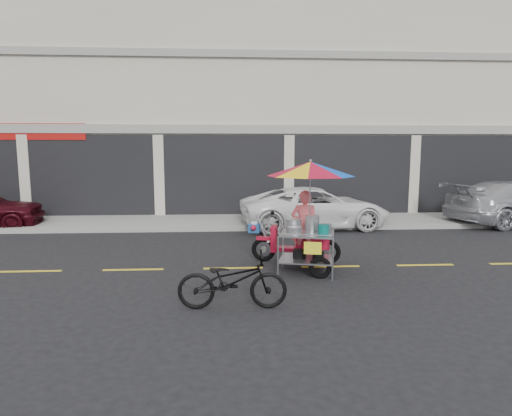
{
  "coord_description": "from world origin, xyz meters",
  "views": [
    {
      "loc": [
        -2.03,
        -8.44,
        2.37
      ],
      "look_at": [
        -1.5,
        0.6,
        1.15
      ],
      "focal_mm": 30.0,
      "sensor_mm": 36.0,
      "label": 1
    }
  ],
  "objects": [
    {
      "name": "near_bicycle",
      "position": [
        -2.02,
        -2.22,
        0.43
      ],
      "size": [
        1.66,
        0.62,
        0.86
      ],
      "primitive_type": "imported",
      "rotation": [
        0.0,
        0.0,
        1.55
      ],
      "color": "black",
      "rests_on": "ground"
    },
    {
      "name": "centerline",
      "position": [
        0.0,
        0.0,
        0.0
      ],
      "size": [
        42.0,
        0.1,
        0.01
      ],
      "primitive_type": "cube",
      "color": "gold",
      "rests_on": "ground"
    },
    {
      "name": "white_pickup",
      "position": [
        0.53,
        4.43,
        0.63
      ],
      "size": [
        4.75,
        2.6,
        1.26
      ],
      "primitive_type": "imported",
      "rotation": [
        0.0,
        0.0,
        1.69
      ],
      "color": "white",
      "rests_on": "ground"
    },
    {
      "name": "sidewalk",
      "position": [
        0.0,
        5.5,
        0.07
      ],
      "size": [
        45.0,
        3.0,
        0.15
      ],
      "primitive_type": "cube",
      "color": "gray",
      "rests_on": "ground"
    },
    {
      "name": "ground",
      "position": [
        0.0,
        0.0,
        0.0
      ],
      "size": [
        90.0,
        90.0,
        0.0
      ],
      "primitive_type": "plane",
      "color": "black"
    },
    {
      "name": "shophouse_block",
      "position": [
        2.82,
        10.59,
        4.24
      ],
      "size": [
        36.0,
        8.11,
        10.4
      ],
      "color": "beige",
      "rests_on": "ground"
    },
    {
      "name": "food_vendor_rig",
      "position": [
        -0.53,
        -0.1,
        1.39
      ],
      "size": [
        2.19,
        2.1,
        2.21
      ],
      "rotation": [
        0.0,
        0.0,
        -0.24
      ],
      "color": "black",
      "rests_on": "ground"
    }
  ]
}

